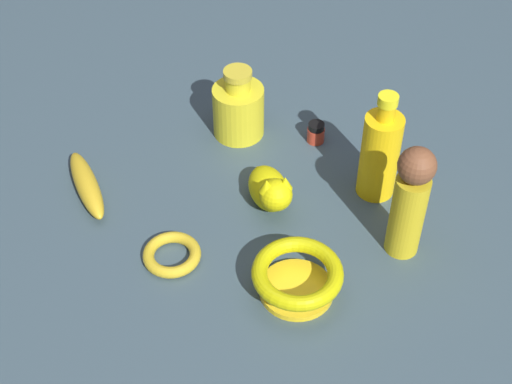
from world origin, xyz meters
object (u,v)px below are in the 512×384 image
object	(u,v)px
person_figure_adult	(410,201)
nail_polish_jar	(316,132)
cat_figurine	(271,190)
bowl	(297,277)
bottle_tall	(380,153)
bangle	(172,255)
banana	(87,185)
bottle_short	(238,108)

from	to	relation	value
person_figure_adult	nail_polish_jar	size ratio (longest dim) A/B	5.18
cat_figurine	bowl	world-z (taller)	cat_figurine
person_figure_adult	bottle_tall	size ratio (longest dim) A/B	1.01
nail_polish_jar	bottle_tall	distance (m)	0.17
bangle	banana	bearing A→B (deg)	106.02
bangle	person_figure_adult	distance (m)	0.38
bangle	banana	xyz separation A→B (m)	(-0.06, 0.21, 0.01)
bottle_short	banana	xyz separation A→B (m)	(-0.30, -0.01, -0.04)
cat_figurine	bottle_tall	bearing A→B (deg)	-18.71
bangle	cat_figurine	xyz separation A→B (m)	(0.19, 0.02, 0.03)
bottle_short	bangle	distance (m)	0.33
bottle_short	nail_polish_jar	xyz separation A→B (m)	(0.11, -0.09, -0.04)
bangle	cat_figurine	world-z (taller)	cat_figurine
bottle_short	cat_figurine	distance (m)	0.20
bowl	nail_polish_jar	xyz separation A→B (m)	(0.22, 0.28, -0.02)
cat_figurine	banana	world-z (taller)	cat_figurine
cat_figurine	nail_polish_jar	size ratio (longest dim) A/B	3.43
nail_polish_jar	bangle	bearing A→B (deg)	-160.40
bowl	bottle_tall	bearing A→B (deg)	26.68
banana	bottle_tall	world-z (taller)	bottle_tall
bowl	bottle_tall	world-z (taller)	bottle_tall
cat_figurine	banana	bearing A→B (deg)	143.99
person_figure_adult	cat_figurine	bearing A→B (deg)	125.17
cat_figurine	bottle_tall	xyz separation A→B (m)	(0.17, -0.06, 0.05)
bowl	banana	distance (m)	0.41
nail_polish_jar	banana	size ratio (longest dim) A/B	0.23
bottle_short	banana	bearing A→B (deg)	-177.93
bowl	bottle_tall	distance (m)	0.27
banana	bowl	bearing A→B (deg)	-145.40
bowl	banana	bearing A→B (deg)	118.10
bottle_short	cat_figurine	xyz separation A→B (m)	(-0.05, -0.20, -0.02)
cat_figurine	banana	xyz separation A→B (m)	(-0.25, 0.18, -0.02)
bangle	person_figure_adult	world-z (taller)	person_figure_adult
banana	bottle_tall	bearing A→B (deg)	-113.14
nail_polish_jar	bottle_tall	size ratio (longest dim) A/B	0.20
bowl	bottle_tall	size ratio (longest dim) A/B	0.68
bottle_tall	bowl	bearing A→B (deg)	-153.32
bangle	bottle_short	bearing A→B (deg)	42.02
banana	bottle_tall	size ratio (longest dim) A/B	0.86
bowl	person_figure_adult	bearing A→B (deg)	-2.69
cat_figurine	nail_polish_jar	xyz separation A→B (m)	(0.16, 0.10, -0.02)
bottle_tall	person_figure_adult	bearing A→B (deg)	-108.69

